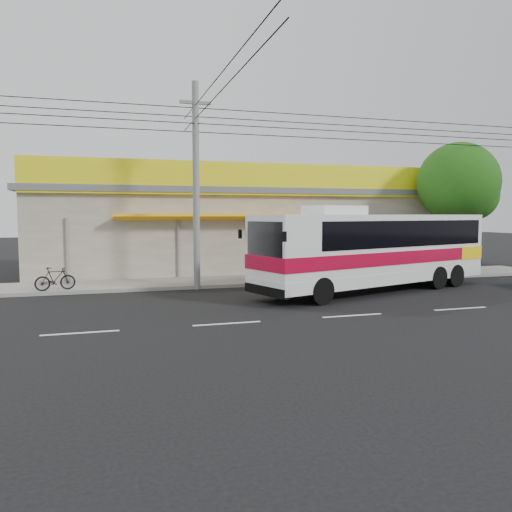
% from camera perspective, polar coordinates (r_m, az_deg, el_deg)
% --- Properties ---
extents(ground, '(120.00, 120.00, 0.00)m').
position_cam_1_polar(ground, '(18.12, 7.27, -5.27)').
color(ground, black).
rests_on(ground, ground).
extents(sidewalk, '(30.00, 3.20, 0.15)m').
position_cam_1_polar(sidewalk, '(23.65, 1.36, -2.71)').
color(sidewalk, gray).
rests_on(sidewalk, ground).
extents(lane_markings, '(50.00, 0.12, 0.01)m').
position_cam_1_polar(lane_markings, '(15.91, 10.94, -6.72)').
color(lane_markings, silver).
rests_on(lane_markings, ground).
extents(storefront_building, '(22.60, 9.20, 5.70)m').
position_cam_1_polar(storefront_building, '(28.78, -2.06, 3.06)').
color(storefront_building, gray).
rests_on(storefront_building, ground).
extents(coach_bus, '(11.48, 5.76, 3.48)m').
position_cam_1_polar(coach_bus, '(21.05, 13.91, 1.13)').
color(coach_bus, silver).
rests_on(coach_bus, ground).
extents(motorbike_dark, '(1.60, 0.81, 0.93)m').
position_cam_1_polar(motorbike_dark, '(21.25, -21.97, -2.43)').
color(motorbike_dark, black).
rests_on(motorbike_dark, sidewalk).
extents(utility_pole, '(34.00, 14.00, 8.59)m').
position_cam_1_polar(utility_pole, '(21.42, -6.93, 15.32)').
color(utility_pole, slate).
rests_on(utility_pole, ground).
extents(tree_near, '(4.15, 4.15, 6.88)m').
position_cam_1_polar(tree_near, '(28.19, 22.38, 7.46)').
color(tree_near, '#322214').
rests_on(tree_near, ground).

